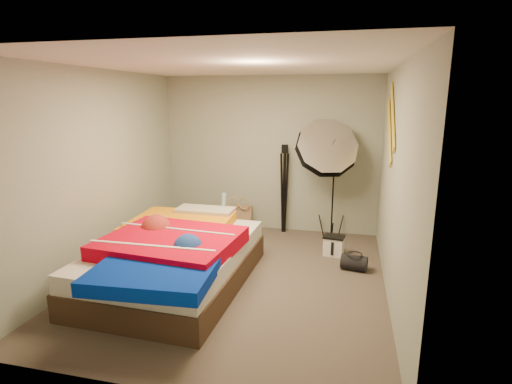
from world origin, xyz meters
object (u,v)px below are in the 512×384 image
(tote_bag, at_px, (240,217))
(duffel_bag, at_px, (354,263))
(camera_case, at_px, (334,246))
(camera_tripod, at_px, (284,183))
(wrapping_roll, at_px, (223,214))
(bed, at_px, (175,257))
(photo_umbrella, at_px, (326,150))

(tote_bag, height_order, duffel_bag, tote_bag)
(camera_case, bearing_deg, duffel_bag, -48.74)
(camera_case, distance_m, duffel_bag, 0.52)
(tote_bag, height_order, camera_tripod, camera_tripod)
(tote_bag, bearing_deg, wrapping_roll, -128.22)
(tote_bag, height_order, wrapping_roll, wrapping_roll)
(camera_tripod, bearing_deg, bed, -113.38)
(camera_case, relative_size, bed, 0.11)
(tote_bag, relative_size, camera_case, 1.58)
(tote_bag, height_order, bed, bed)
(bed, bearing_deg, camera_case, 36.41)
(camera_case, xyz_separation_m, duffel_bag, (0.28, -0.44, -0.03))
(wrapping_roll, bearing_deg, photo_umbrella, 2.58)
(tote_bag, distance_m, photo_umbrella, 1.85)
(camera_tripod, bearing_deg, wrapping_roll, -160.83)
(bed, xyz_separation_m, camera_tripod, (0.94, 2.17, 0.49))
(camera_case, relative_size, camera_tripod, 0.18)
(wrapping_roll, height_order, duffel_bag, wrapping_roll)
(camera_tripod, bearing_deg, duffel_bag, -48.92)
(photo_umbrella, bearing_deg, camera_case, -72.16)
(camera_case, distance_m, camera_tripod, 1.39)
(wrapping_roll, bearing_deg, bed, -90.16)
(wrapping_roll, distance_m, camera_tripod, 1.10)
(wrapping_roll, height_order, camera_case, wrapping_roll)
(photo_umbrella, height_order, camera_tripod, photo_umbrella)
(duffel_bag, bearing_deg, camera_tripod, 140.27)
(duffel_bag, bearing_deg, camera_case, 131.44)
(camera_case, relative_size, duffel_bag, 0.81)
(wrapping_roll, height_order, camera_tripod, camera_tripod)
(bed, bearing_deg, tote_bag, 84.66)
(tote_bag, relative_size, duffel_bag, 1.28)
(wrapping_roll, relative_size, photo_umbrella, 0.34)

